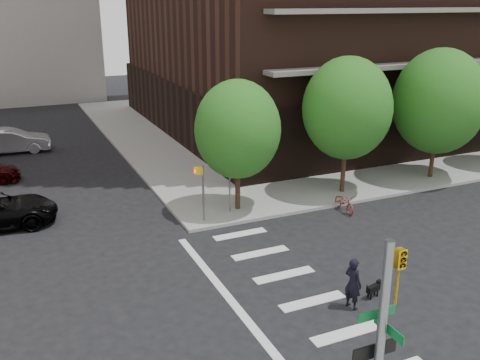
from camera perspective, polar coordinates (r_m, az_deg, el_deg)
ground at (r=17.51m, az=-0.95°, el=-14.93°), size 120.00×120.00×0.00m
sidewalk_ne at (r=46.29m, az=11.03°, el=6.32°), size 39.00×33.00×0.15m
crosswalk at (r=18.35m, az=5.57°, el=-13.29°), size 3.85×13.00×0.01m
tree_a at (r=24.63m, az=-0.26°, el=5.41°), size 4.00×4.00×5.90m
tree_b at (r=27.46m, az=11.36°, el=7.50°), size 4.50×4.50×6.65m
tree_c at (r=31.30m, az=20.46°, el=7.85°), size 5.00×5.00×6.80m
pedestrian_signal at (r=24.11m, az=-3.35°, el=-0.33°), size 2.18×0.67×2.60m
parked_car_silver at (r=38.66m, az=-23.22°, el=3.85°), size 2.13×5.05×1.62m
scooter at (r=26.20m, az=11.08°, el=-2.36°), size 0.74×1.75×0.89m
dog_walker at (r=18.17m, az=11.96°, el=-10.75°), size 0.74×0.58×1.79m
dog at (r=19.18m, az=14.11°, el=-11.10°), size 0.67×0.30×0.56m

